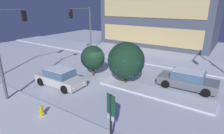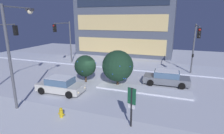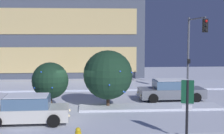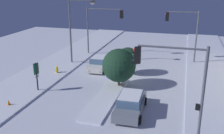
% 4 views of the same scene
% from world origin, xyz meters
% --- Properties ---
extents(ground, '(52.00, 52.00, 0.00)m').
position_xyz_m(ground, '(0.00, 0.00, 0.00)').
color(ground, silver).
extents(curb_strip_near, '(52.00, 5.20, 0.14)m').
position_xyz_m(curb_strip_near, '(0.00, -8.76, 0.07)').
color(curb_strip_near, silver).
rests_on(curb_strip_near, ground).
extents(curb_strip_far, '(52.00, 5.20, 0.14)m').
position_xyz_m(curb_strip_far, '(0.00, 8.76, 0.07)').
color(curb_strip_far, silver).
rests_on(curb_strip_far, ground).
extents(median_strip, '(9.00, 1.80, 0.14)m').
position_xyz_m(median_strip, '(4.59, -0.35, 0.07)').
color(median_strip, silver).
rests_on(median_strip, ground).
extents(car_near, '(4.47, 2.13, 1.49)m').
position_xyz_m(car_near, '(-2.54, -3.41, 0.71)').
color(car_near, silver).
rests_on(car_near, ground).
extents(car_far, '(4.74, 2.18, 1.49)m').
position_xyz_m(car_far, '(6.60, 2.12, 0.71)').
color(car_far, slate).
rests_on(car_far, ground).
extents(traffic_light_corner_far_left, '(0.32, 3.92, 6.31)m').
position_xyz_m(traffic_light_corner_far_left, '(-7.81, 5.47, 4.37)').
color(traffic_light_corner_far_left, '#565960').
rests_on(traffic_light_corner_far_left, ground).
extents(traffic_light_corner_far_right, '(0.32, 4.32, 6.13)m').
position_xyz_m(traffic_light_corner_far_right, '(9.27, 5.34, 4.20)').
color(traffic_light_corner_far_right, '#565960').
rests_on(traffic_light_corner_far_right, ground).
extents(street_lamp_arched, '(0.69, 3.07, 7.63)m').
position_xyz_m(street_lamp_arched, '(-3.78, -6.54, 4.99)').
color(street_lamp_arched, '#565960').
rests_on(street_lamp_arched, ground).
extents(fire_hydrant, '(0.48, 0.26, 0.84)m').
position_xyz_m(fire_hydrant, '(0.24, -7.33, 0.41)').
color(fire_hydrant, gold).
rests_on(fire_hydrant, ground).
extents(parking_info_sign, '(0.54, 0.22, 2.69)m').
position_xyz_m(parking_info_sign, '(5.01, -6.79, 1.72)').
color(parking_info_sign, black).
rests_on(parking_info_sign, ground).
extents(decorated_tree_median, '(3.14, 3.15, 3.69)m').
position_xyz_m(decorated_tree_median, '(1.94, 0.01, 2.12)').
color(decorated_tree_median, '#473323').
rests_on(decorated_tree_median, ground).
extents(decorated_tree_left_of_median, '(2.32, 2.31, 2.95)m').
position_xyz_m(decorated_tree_left_of_median, '(-1.71, 0.02, 1.79)').
color(decorated_tree_left_of_median, '#473323').
rests_on(decorated_tree_left_of_median, ground).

